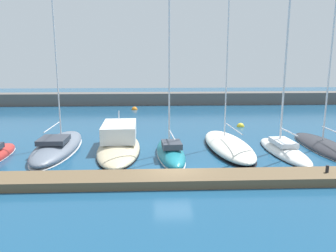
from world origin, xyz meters
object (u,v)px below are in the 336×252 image
object	(u,v)px
sailboat_slate_second	(58,146)
motorboat_sand_third	(119,143)
sailboat_ivory_fifth	(228,145)
sailboat_charcoal_seventh	(325,147)
sailboat_white_sixth	(284,149)
mooring_buoy_orange	(135,110)
dock_bollard	(327,169)
sailboat_teal_fourth	(171,152)
mooring_buoy_yellow	(240,127)

from	to	relation	value
sailboat_slate_second	motorboat_sand_third	world-z (taller)	sailboat_slate_second
sailboat_ivory_fifth	sailboat_charcoal_seventh	bearing A→B (deg)	-95.47
sailboat_white_sixth	mooring_buoy_orange	size ratio (longest dim) A/B	18.34
sailboat_charcoal_seventh	mooring_buoy_orange	distance (m)	27.41
sailboat_slate_second	dock_bollard	size ratio (longest dim) A/B	49.69
sailboat_slate_second	dock_bollard	distance (m)	20.03
sailboat_teal_fourth	dock_bollard	xyz separation A→B (m)	(9.41, -5.54, 0.42)
sailboat_white_sixth	dock_bollard	size ratio (longest dim) A/B	35.10
sailboat_teal_fourth	mooring_buoy_orange	xyz separation A→B (m)	(-3.97, 23.07, -0.35)
sailboat_teal_fourth	mooring_buoy_yellow	xyz separation A→B (m)	(8.23, 10.76, -0.35)
dock_bollard	motorboat_sand_third	bearing A→B (deg)	150.66
sailboat_ivory_fifth	dock_bollard	bearing A→B (deg)	-151.92
sailboat_charcoal_seventh	sailboat_slate_second	bearing A→B (deg)	87.85
sailboat_teal_fourth	sailboat_charcoal_seventh	bearing A→B (deg)	-87.27
sailboat_ivory_fifth	mooring_buoy_orange	distance (m)	23.07
motorboat_sand_third	sailboat_charcoal_seventh	bearing A→B (deg)	-93.57
motorboat_sand_third	mooring_buoy_yellow	size ratio (longest dim) A/B	12.81
sailboat_charcoal_seventh	mooring_buoy_orange	xyz separation A→B (m)	(-16.95, 21.54, -0.20)
motorboat_sand_third	mooring_buoy_orange	world-z (taller)	motorboat_sand_third
sailboat_slate_second	motorboat_sand_third	size ratio (longest dim) A/B	2.10
mooring_buoy_yellow	motorboat_sand_third	bearing A→B (deg)	-144.94
dock_bollard	mooring_buoy_yellow	bearing A→B (deg)	94.13
dock_bollard	sailboat_charcoal_seventh	bearing A→B (deg)	63.21
motorboat_sand_third	mooring_buoy_orange	bearing A→B (deg)	-2.19
sailboat_white_sixth	sailboat_charcoal_seventh	distance (m)	4.08
sailboat_white_sixth	mooring_buoy_orange	bearing A→B (deg)	26.51
mooring_buoy_orange	mooring_buoy_yellow	bearing A→B (deg)	-45.24
motorboat_sand_third	sailboat_teal_fourth	world-z (taller)	sailboat_teal_fourth
sailboat_white_sixth	sailboat_charcoal_seventh	bearing A→B (deg)	-78.41
sailboat_teal_fourth	sailboat_charcoal_seventh	size ratio (longest dim) A/B	0.84
sailboat_teal_fourth	mooring_buoy_orange	distance (m)	23.41
sailboat_slate_second	sailboat_charcoal_seventh	distance (m)	22.11
motorboat_sand_third	dock_bollard	bearing A→B (deg)	-121.08
motorboat_sand_third	sailboat_white_sixth	distance (m)	13.27
sailboat_ivory_fifth	sailboat_white_sixth	world-z (taller)	sailboat_ivory_fifth
motorboat_sand_third	sailboat_charcoal_seventh	xyz separation A→B (m)	(17.12, -0.55, -0.34)
sailboat_teal_fourth	sailboat_ivory_fifth	bearing A→B (deg)	-74.14
sailboat_ivory_fifth	sailboat_charcoal_seventh	size ratio (longest dim) A/B	1.34
sailboat_ivory_fifth	motorboat_sand_third	bearing A→B (deg)	84.04
motorboat_sand_third	sailboat_charcoal_seventh	size ratio (longest dim) A/B	0.69
sailboat_slate_second	sailboat_charcoal_seventh	size ratio (longest dim) A/B	1.45
sailboat_teal_fourth	sailboat_white_sixth	bearing A→B (deg)	-91.00
mooring_buoy_yellow	mooring_buoy_orange	size ratio (longest dim) A/B	0.96
sailboat_teal_fourth	mooring_buoy_orange	bearing A→B (deg)	5.76
motorboat_sand_third	sailboat_ivory_fifth	xyz separation A→B (m)	(8.99, -0.32, -0.18)
dock_bollard	sailboat_white_sixth	bearing A→B (deg)	93.54
motorboat_sand_third	mooring_buoy_yellow	distance (m)	15.12
sailboat_teal_fourth	mooring_buoy_yellow	bearing A→B (deg)	-41.43
mooring_buoy_yellow	sailboat_teal_fourth	bearing A→B (deg)	-127.43
motorboat_sand_third	sailboat_ivory_fifth	world-z (taller)	sailboat_ivory_fifth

